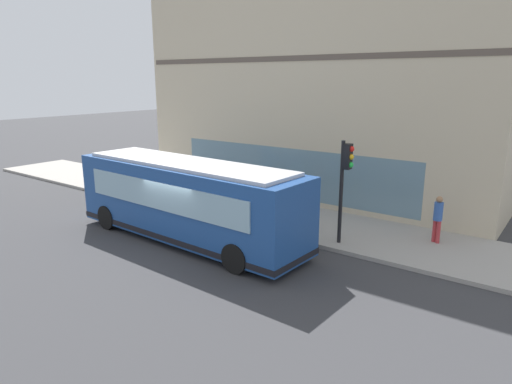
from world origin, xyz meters
TOP-DOWN VIEW (x-y plane):
  - ground at (0.00, 0.00)m, footprint 120.00×120.00m
  - sidewalk_curb at (4.76, 0.00)m, footprint 4.32×40.00m
  - building_corner at (10.00, 0.00)m, footprint 6.21×18.43m
  - city_bus_nearside at (0.42, 0.35)m, footprint 2.91×10.13m
  - traffic_light_near_corner at (3.27, -4.71)m, footprint 0.32×0.49m
  - fire_hydrant at (3.24, -1.91)m, footprint 0.35×0.35m
  - pedestrian_near_building_entrance at (5.39, -7.47)m, footprint 0.32×0.32m
  - pedestrian_near_hydrant at (4.55, -0.37)m, footprint 0.32×0.32m
  - newspaper_vending_box at (4.02, 5.83)m, footprint 0.44×0.42m

SIDE VIEW (x-z plane):
  - ground at x=0.00m, z-range 0.00..0.00m
  - sidewalk_curb at x=4.76m, z-range 0.00..0.15m
  - fire_hydrant at x=3.24m, z-range 0.14..0.88m
  - newspaper_vending_box at x=4.02m, z-range 0.15..1.05m
  - pedestrian_near_hydrant at x=4.55m, z-range 0.27..1.90m
  - pedestrian_near_building_entrance at x=5.39m, z-range 0.29..2.05m
  - city_bus_nearside at x=0.42m, z-range 0.02..3.09m
  - traffic_light_near_corner at x=3.27m, z-range 0.90..4.68m
  - building_corner at x=10.00m, z-range -0.01..12.60m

